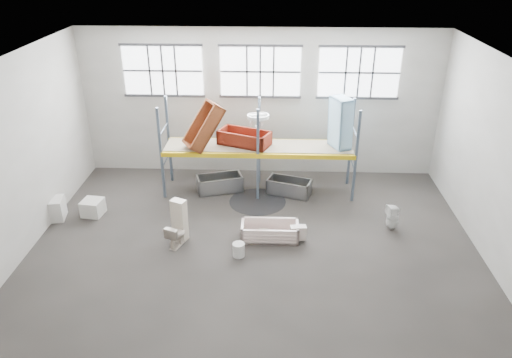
# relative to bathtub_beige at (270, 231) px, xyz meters

# --- Properties ---
(floor) EXTENTS (12.00, 10.00, 0.10)m
(floor) POSITION_rel_bathtub_beige_xyz_m (-0.42, -0.63, -0.28)
(floor) COLOR #4A4440
(floor) RESTS_ON ground
(ceiling) EXTENTS (12.00, 10.00, 0.10)m
(ceiling) POSITION_rel_bathtub_beige_xyz_m (-0.42, -0.63, 4.82)
(ceiling) COLOR silver
(ceiling) RESTS_ON ground
(wall_back) EXTENTS (12.00, 0.10, 5.00)m
(wall_back) POSITION_rel_bathtub_beige_xyz_m (-0.42, 4.42, 2.27)
(wall_back) COLOR #A5A299
(wall_back) RESTS_ON ground
(wall_front) EXTENTS (12.00, 0.10, 5.00)m
(wall_front) POSITION_rel_bathtub_beige_xyz_m (-0.42, -5.68, 2.27)
(wall_front) COLOR #9E9B92
(wall_front) RESTS_ON ground
(wall_left) EXTENTS (0.10, 10.00, 5.00)m
(wall_left) POSITION_rel_bathtub_beige_xyz_m (-6.47, -0.63, 2.27)
(wall_left) COLOR #A19E95
(wall_left) RESTS_ON ground
(wall_right) EXTENTS (0.10, 10.00, 5.00)m
(wall_right) POSITION_rel_bathtub_beige_xyz_m (5.63, -0.63, 2.27)
(wall_right) COLOR #A4A198
(wall_right) RESTS_ON ground
(window_left) EXTENTS (2.60, 0.04, 1.60)m
(window_left) POSITION_rel_bathtub_beige_xyz_m (-3.62, 4.31, 3.37)
(window_left) COLOR white
(window_left) RESTS_ON wall_back
(window_mid) EXTENTS (2.60, 0.04, 1.60)m
(window_mid) POSITION_rel_bathtub_beige_xyz_m (-0.42, 4.31, 3.37)
(window_mid) COLOR white
(window_mid) RESTS_ON wall_back
(window_right) EXTENTS (2.60, 0.04, 1.60)m
(window_right) POSITION_rel_bathtub_beige_xyz_m (2.78, 4.31, 3.37)
(window_right) COLOR white
(window_right) RESTS_ON wall_back
(rack_upright_la) EXTENTS (0.08, 0.08, 3.00)m
(rack_upright_la) POSITION_rel_bathtub_beige_xyz_m (-3.42, 2.27, 1.27)
(rack_upright_la) COLOR slate
(rack_upright_la) RESTS_ON floor
(rack_upright_lb) EXTENTS (0.08, 0.08, 3.00)m
(rack_upright_lb) POSITION_rel_bathtub_beige_xyz_m (-3.42, 3.47, 1.27)
(rack_upright_lb) COLOR slate
(rack_upright_lb) RESTS_ON floor
(rack_upright_ma) EXTENTS (0.08, 0.08, 3.00)m
(rack_upright_ma) POSITION_rel_bathtub_beige_xyz_m (-0.42, 2.27, 1.27)
(rack_upright_ma) COLOR slate
(rack_upright_ma) RESTS_ON floor
(rack_upright_mb) EXTENTS (0.08, 0.08, 3.00)m
(rack_upright_mb) POSITION_rel_bathtub_beige_xyz_m (-0.42, 3.47, 1.27)
(rack_upright_mb) COLOR slate
(rack_upright_mb) RESTS_ON floor
(rack_upright_ra) EXTENTS (0.08, 0.08, 3.00)m
(rack_upright_ra) POSITION_rel_bathtub_beige_xyz_m (2.58, 2.27, 1.27)
(rack_upright_ra) COLOR slate
(rack_upright_ra) RESTS_ON floor
(rack_upright_rb) EXTENTS (0.08, 0.08, 3.00)m
(rack_upright_rb) POSITION_rel_bathtub_beige_xyz_m (2.58, 3.47, 1.27)
(rack_upright_rb) COLOR slate
(rack_upright_rb) RESTS_ON floor
(rack_beam_front) EXTENTS (6.00, 0.10, 0.14)m
(rack_beam_front) POSITION_rel_bathtub_beige_xyz_m (-0.42, 2.27, 1.27)
(rack_beam_front) COLOR yellow
(rack_beam_front) RESTS_ON floor
(rack_beam_back) EXTENTS (6.00, 0.10, 0.14)m
(rack_beam_back) POSITION_rel_bathtub_beige_xyz_m (-0.42, 3.47, 1.27)
(rack_beam_back) COLOR yellow
(rack_beam_back) RESTS_ON floor
(shelf_deck) EXTENTS (5.90, 1.10, 0.03)m
(shelf_deck) POSITION_rel_bathtub_beige_xyz_m (-0.42, 2.87, 1.35)
(shelf_deck) COLOR gray
(shelf_deck) RESTS_ON floor
(wet_patch) EXTENTS (1.80, 1.80, 0.00)m
(wet_patch) POSITION_rel_bathtub_beige_xyz_m (-0.42, 2.07, -0.23)
(wet_patch) COLOR black
(wet_patch) RESTS_ON floor
(bathtub_beige) EXTENTS (1.59, 0.76, 0.46)m
(bathtub_beige) POSITION_rel_bathtub_beige_xyz_m (0.00, 0.00, 0.00)
(bathtub_beige) COLOR beige
(bathtub_beige) RESTS_ON floor
(cistern_spare) EXTENTS (0.45, 0.26, 0.41)m
(cistern_spare) POSITION_rel_bathtub_beige_xyz_m (0.78, -0.13, 0.05)
(cistern_spare) COLOR beige
(cistern_spare) RESTS_ON bathtub_beige
(sink_in_tub) EXTENTS (0.55, 0.55, 0.16)m
(sink_in_tub) POSITION_rel_bathtub_beige_xyz_m (-0.18, -0.10, -0.07)
(sink_in_tub) COLOR beige
(sink_in_tub) RESTS_ON bathtub_beige
(toilet_beige) EXTENTS (0.59, 0.75, 0.68)m
(toilet_beige) POSITION_rel_bathtub_beige_xyz_m (-2.52, -0.45, 0.11)
(toilet_beige) COLOR beige
(toilet_beige) RESTS_ON floor
(cistern_tall) EXTENTS (0.46, 0.39, 1.21)m
(cistern_tall) POSITION_rel_bathtub_beige_xyz_m (-2.47, -0.12, 0.37)
(cistern_tall) COLOR beige
(cistern_tall) RESTS_ON floor
(toilet_white) EXTENTS (0.44, 0.44, 0.77)m
(toilet_white) POSITION_rel_bathtub_beige_xyz_m (3.48, 0.62, 0.15)
(toilet_white) COLOR white
(toilet_white) RESTS_ON floor
(steel_tub_left) EXTENTS (1.59, 1.08, 0.53)m
(steel_tub_left) POSITION_rel_bathtub_beige_xyz_m (-1.69, 2.77, 0.03)
(steel_tub_left) COLOR #A9ADB0
(steel_tub_left) RESTS_ON floor
(steel_tub_right) EXTENTS (1.51, 1.04, 0.51)m
(steel_tub_right) POSITION_rel_bathtub_beige_xyz_m (0.59, 2.65, 0.02)
(steel_tub_right) COLOR #A1A4A8
(steel_tub_right) RESTS_ON floor
(rust_tub_flat) EXTENTS (1.78, 1.31, 0.45)m
(rust_tub_flat) POSITION_rel_bathtub_beige_xyz_m (-0.87, 2.94, 1.59)
(rust_tub_flat) COLOR maroon
(rust_tub_flat) RESTS_ON shelf_deck
(rust_tub_tilted) EXTENTS (1.46, 1.27, 1.53)m
(rust_tub_tilted) POSITION_rel_bathtub_beige_xyz_m (-2.11, 2.67, 2.06)
(rust_tub_tilted) COLOR #933E19
(rust_tub_tilted) RESTS_ON shelf_deck
(sink_on_shelf) EXTENTS (0.81, 0.71, 0.61)m
(sink_on_shelf) POSITION_rel_bathtub_beige_xyz_m (-0.43, 2.76, 1.86)
(sink_on_shelf) COLOR white
(sink_on_shelf) RESTS_ON rust_tub_flat
(blue_tub_upright) EXTENTS (0.77, 0.90, 1.62)m
(blue_tub_upright) POSITION_rel_bathtub_beige_xyz_m (2.11, 2.86, 2.16)
(blue_tub_upright) COLOR #9DD2F3
(blue_tub_upright) RESTS_ON shelf_deck
(bucket) EXTENTS (0.33, 0.33, 0.37)m
(bucket) POSITION_rel_bathtub_beige_xyz_m (-0.81, -0.87, -0.05)
(bucket) COLOR silver
(bucket) RESTS_ON floor
(carton_near) EXTENTS (0.86, 0.77, 0.64)m
(carton_near) POSITION_rel_bathtub_beige_xyz_m (-6.49, 0.80, 0.09)
(carton_near) COLOR silver
(carton_near) RESTS_ON floor
(carton_far) EXTENTS (0.65, 0.65, 0.48)m
(carton_far) POSITION_rel_bathtub_beige_xyz_m (-5.35, 1.08, 0.01)
(carton_far) COLOR silver
(carton_far) RESTS_ON floor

